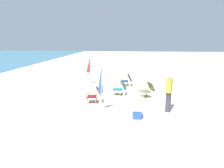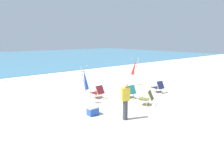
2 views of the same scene
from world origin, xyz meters
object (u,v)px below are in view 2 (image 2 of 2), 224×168
beach_chair_mid_center (98,91)px  beach_chair_far_center (130,91)px  beach_chair_front_left (147,97)px  cooler_box (93,111)px  beach_chair_front_right (158,86)px  umbrella_furled_blue (85,79)px  person_near_chairs (125,101)px  umbrella_furled_red (134,67)px

beach_chair_mid_center → beach_chair_far_center: size_ratio=0.98×
beach_chair_front_left → cooler_box: size_ratio=1.85×
beach_chair_front_right → umbrella_furled_blue: (-4.85, 0.99, 0.94)m
beach_chair_front_left → person_near_chairs: bearing=-163.2°
beach_chair_front_right → cooler_box: (-5.43, -0.52, -0.22)m
umbrella_furled_blue → person_near_chairs: 2.90m
person_near_chairs → cooler_box: person_near_chairs is taller
beach_chair_far_center → person_near_chairs: person_near_chairs is taller
umbrella_furled_red → cooler_box: bearing=-152.2°
beach_chair_mid_center → umbrella_furled_red: bearing=15.1°
beach_chair_front_left → beach_chair_mid_center: bearing=115.4°
beach_chair_far_center → umbrella_furled_red: (2.71, 2.28, 0.92)m
beach_chair_mid_center → person_near_chairs: person_near_chairs is taller
umbrella_furled_red → cooler_box: 6.74m
beach_chair_far_center → beach_chair_mid_center: bearing=141.7°
beach_chair_mid_center → umbrella_furled_red: (4.17, 1.13, 0.92)m
person_near_chairs → cooler_box: bearing=119.9°
umbrella_furled_red → umbrella_furled_blue: bearing=-163.2°
beach_chair_front_left → beach_chair_mid_center: 2.93m
person_near_chairs → beach_chair_mid_center: bearing=74.2°
beach_chair_far_center → beach_chair_front_left: bearing=-97.7°
beach_chair_mid_center → umbrella_furled_blue: size_ratio=0.38×
umbrella_furled_red → umbrella_furled_blue: umbrella_furled_blue is taller
umbrella_furled_red → person_near_chairs: umbrella_furled_red is taller
beach_chair_front_right → umbrella_furled_red: bearing=80.4°
beach_chair_front_left → beach_chair_far_center: size_ratio=1.11×
cooler_box → beach_chair_mid_center: bearing=49.2°
umbrella_furled_red → beach_chair_mid_center: bearing=-164.9°
person_near_chairs → umbrella_furled_red: bearing=41.0°
umbrella_furled_red → person_near_chairs: size_ratio=1.27×
beach_chair_far_center → cooler_box: 3.28m
beach_chair_front_left → beach_chair_front_right: (2.47, 1.19, -0.00)m
umbrella_furled_blue → cooler_box: 1.99m
beach_chair_mid_center → beach_chair_far_center: (1.46, -1.15, 0.00)m
beach_chair_front_right → umbrella_furled_red: umbrella_furled_red is taller
beach_chair_front_right → beach_chair_mid_center: bearing=158.7°
beach_chair_far_center → cooler_box: size_ratio=1.67×
umbrella_furled_blue → cooler_box: umbrella_furled_blue is taller
beach_chair_front_right → umbrella_furled_red: 2.78m
beach_chair_mid_center → umbrella_furled_blue: umbrella_furled_blue is taller
beach_chair_mid_center → person_near_chairs: size_ratio=0.49×
person_near_chairs → cooler_box: size_ratio=3.33×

